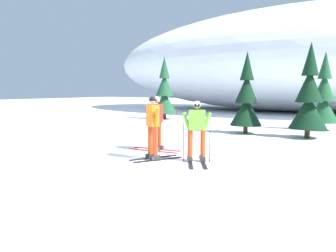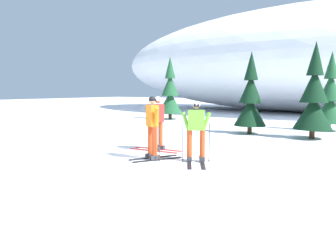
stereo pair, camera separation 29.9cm
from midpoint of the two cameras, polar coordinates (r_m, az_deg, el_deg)
The scene contains 9 objects.
ground_plane at distance 9.85m, azimuth -5.69°, elevation -5.48°, with size 120.00×120.00×0.00m, color white.
skier_red_jacket at distance 10.64m, azimuth -2.81°, elevation 0.68°, with size 1.83×0.82×1.82m.
skier_orange_jacket at distance 9.27m, azimuth -3.64°, elevation -0.05°, with size 1.09×1.57×1.86m.
skier_lime_jacket at distance 9.02m, azimuth 4.21°, elevation -0.66°, with size 1.29×1.65×1.73m.
pine_tree_far_left at distance 22.17m, azimuth -1.02°, elevation 5.89°, with size 1.67×1.67×4.32m.
pine_tree_center_left at distance 15.29m, azimuth 13.28°, elevation 4.62°, with size 1.46×1.46×3.79m.
pine_tree_center_right at distance 14.61m, azimuth 23.35°, elevation 4.57°, with size 1.55×1.55×4.02m.
pine_tree_far_right at distance 17.80m, azimuth 25.63°, elevation 4.61°, with size 1.52×1.52×3.95m.
snow_ridge_background at distance 32.89m, azimuth 21.59°, elevation 10.71°, with size 39.03×20.35×9.43m, color white.
Camera 1 is at (6.05, -7.49, 2.04)m, focal length 34.10 mm.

